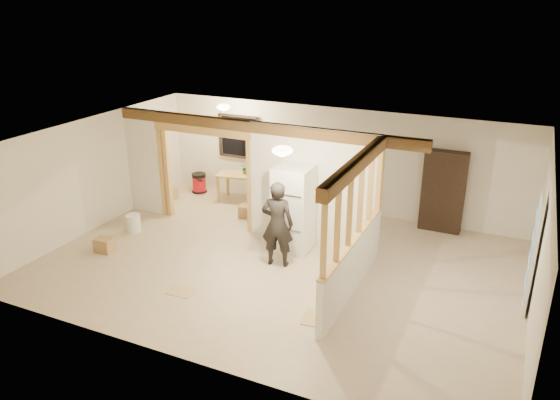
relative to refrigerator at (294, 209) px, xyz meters
The scene contains 30 objects.
floor 1.19m from the refrigerator, 87.35° to the right, with size 9.00×6.50×0.01m, color #C2AC90.
ceiling 1.79m from the refrigerator, 87.35° to the right, with size 9.00×6.50×0.01m, color white.
wall_back 2.49m from the refrigerator, 89.16° to the left, with size 9.00×0.01×2.50m, color silver.
wall_front 4.05m from the refrigerator, 89.48° to the right, with size 9.00×0.01×2.50m, color silver.
wall_left 4.55m from the refrigerator, behind, with size 0.01×6.50×2.50m, color silver.
wall_right 4.62m from the refrigerator, ahead, with size 0.01×6.50×2.50m, color silver.
partition_left_stub 4.05m from the refrigerator, behind, with size 0.90×0.12×2.50m, color white.
partition_center 0.60m from the refrigerator, 60.39° to the left, with size 2.80×0.12×2.50m, color white.
doorway_frame 2.41m from the refrigerator, behind, with size 2.46×0.14×2.20m, color tan.
header_beam_back 1.82m from the refrigerator, 156.66° to the left, with size 7.00×0.18×0.22m, color brown.
header_beam_right 2.51m from the refrigerator, 35.89° to the right, with size 0.18×3.30×0.22m, color brown.
pony_wall 2.06m from the refrigerator, 35.89° to the right, with size 0.12×3.20×1.00m, color white.
stud_partition 2.16m from the refrigerator, 35.89° to the right, with size 0.14×3.20×1.32m, color tan.
window_back 3.56m from the refrigerator, 137.06° to the left, with size 1.12×0.10×1.10m, color black.
french_door 4.47m from the refrigerator, ahead, with size 0.12×0.86×2.00m, color white.
ceiling_dome_main 2.07m from the refrigerator, 75.33° to the right, with size 0.36×0.36×0.16m, color #FFEABF.
ceiling_dome_util 3.30m from the refrigerator, 148.40° to the left, with size 0.32×0.32×0.14m, color #FFEABF.
hanging_bulb 2.49m from the refrigerator, 157.44° to the left, with size 0.07×0.07×0.07m, color #FFD88C.
refrigerator is the anchor object (origin of this frame).
woman 0.78m from the refrigerator, 89.79° to the right, with size 0.62×0.41×1.71m, color black.
work_table 3.02m from the refrigerator, 139.90° to the left, with size 1.17×0.58×0.73m, color tan.
potted_plant 2.92m from the refrigerator, 137.37° to the left, with size 0.28×0.24×0.31m, color #316328.
shop_vac 4.20m from the refrigerator, 150.46° to the left, with size 0.41×0.41×0.53m, color maroon.
bookshelf 3.43m from the refrigerator, 40.84° to the left, with size 0.91×0.30×1.82m, color black.
bucket 3.69m from the refrigerator, 168.47° to the right, with size 0.32×0.32×0.40m, color white.
box_util_a 2.13m from the refrigerator, 147.29° to the left, with size 0.33×0.28×0.28m, color #A78351.
box_util_b 4.29m from the refrigerator, 162.35° to the left, with size 0.33×0.33×0.31m, color #A78351.
box_front 3.95m from the refrigerator, 152.88° to the right, with size 0.36×0.29×0.29m, color #A78351.
floor_panel_near 2.79m from the refrigerator, 57.63° to the right, with size 0.49×0.49×0.02m, color tan.
floor_panel_far 2.83m from the refrigerator, 114.23° to the right, with size 0.46×0.37×0.01m, color tan.
Camera 1 is at (4.02, -8.63, 5.03)m, focal length 35.00 mm.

